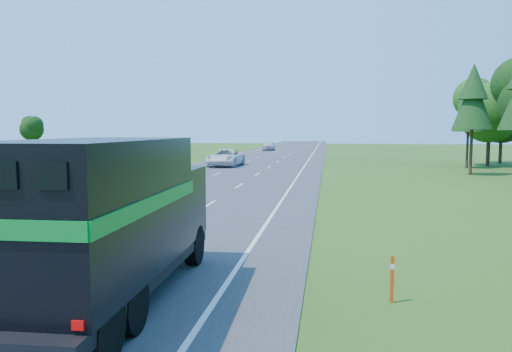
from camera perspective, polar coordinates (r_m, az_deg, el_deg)
name	(u,v)px	position (r m, az deg, el deg)	size (l,w,h in m)	color
road	(243,172)	(47.41, -1.55, 0.50)	(15.00, 260.00, 0.04)	#38383A
lane_markings	(243,171)	(47.40, -1.55, 0.53)	(11.15, 260.00, 0.01)	yellow
horse_truck	(109,216)	(11.74, -16.50, -4.43)	(2.85, 8.50, 3.73)	black
white_suv	(226,157)	(54.41, -3.50, 2.13)	(3.11, 6.75, 1.88)	silver
far_car	(269,146)	(96.14, 1.47, 3.46)	(2.06, 5.11, 1.74)	silver
delineator	(392,278)	(12.09, 15.29, -11.14)	(0.09, 0.05, 1.10)	#FD3F0D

